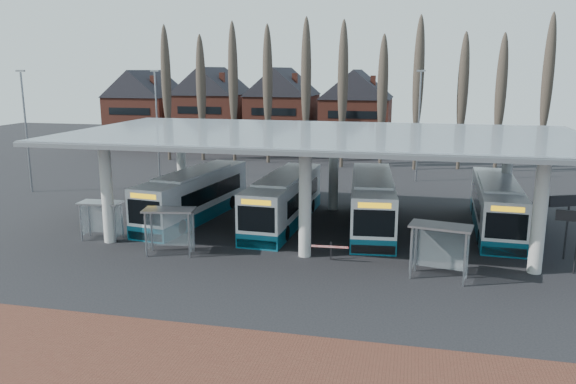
% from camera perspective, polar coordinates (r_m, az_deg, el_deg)
% --- Properties ---
extents(ground, '(140.00, 140.00, 0.00)m').
position_cam_1_polar(ground, '(29.29, 0.76, -8.03)').
color(ground, black).
rests_on(ground, ground).
extents(station_canopy, '(32.00, 16.00, 6.34)m').
position_cam_1_polar(station_canopy, '(35.62, 3.47, 5.03)').
color(station_canopy, '#BBBBB6').
rests_on(station_canopy, ground).
extents(poplar_row, '(45.10, 1.10, 14.50)m').
position_cam_1_polar(poplar_row, '(60.16, 7.45, 10.87)').
color(poplar_row, '#473D33').
rests_on(poplar_row, ground).
extents(townhouse_row, '(36.80, 10.30, 12.25)m').
position_cam_1_polar(townhouse_row, '(74.16, -4.13, 8.99)').
color(townhouse_row, brown).
rests_on(townhouse_row, ground).
extents(lamp_post_a, '(0.80, 0.16, 10.17)m').
position_cam_1_polar(lamp_post_a, '(54.52, -13.16, 6.89)').
color(lamp_post_a, slate).
rests_on(lamp_post_a, ground).
extents(lamp_post_b, '(0.80, 0.16, 10.17)m').
position_cam_1_polar(lamp_post_b, '(53.10, 13.12, 6.75)').
color(lamp_post_b, slate).
rests_on(lamp_post_b, ground).
extents(lamp_post_d, '(0.80, 0.16, 10.17)m').
position_cam_1_polar(lamp_post_d, '(51.94, -25.06, 5.80)').
color(lamp_post_d, slate).
rests_on(lamp_post_d, ground).
extents(bus_0, '(4.07, 12.23, 3.34)m').
position_cam_1_polar(bus_0, '(39.65, -9.48, -0.40)').
color(bus_0, white).
rests_on(bus_0, ground).
extents(bus_1, '(3.01, 12.02, 3.31)m').
position_cam_1_polar(bus_1, '(37.77, -0.40, -0.88)').
color(bus_1, white).
rests_on(bus_1, ground).
extents(bus_2, '(3.73, 12.41, 3.40)m').
position_cam_1_polar(bus_2, '(37.46, 8.53, -1.07)').
color(bus_2, white).
rests_on(bus_2, ground).
extents(bus_3, '(2.97, 11.79, 3.25)m').
position_cam_1_polar(bus_3, '(38.76, 20.39, -1.37)').
color(bus_3, white).
rests_on(bus_3, ground).
extents(shelter_0, '(2.62, 1.42, 2.36)m').
position_cam_1_polar(shelter_0, '(36.05, -18.37, -1.91)').
color(shelter_0, gray).
rests_on(shelter_0, ground).
extents(shelter_1, '(3.02, 1.87, 2.62)m').
position_cam_1_polar(shelter_1, '(32.18, -11.89, -2.87)').
color(shelter_1, gray).
rests_on(shelter_1, ground).
extents(shelter_2, '(3.20, 2.03, 2.76)m').
position_cam_1_polar(shelter_2, '(28.80, 15.25, -4.63)').
color(shelter_2, gray).
rests_on(shelter_2, ground).
extents(info_sign_1, '(2.27, 1.09, 3.60)m').
position_cam_1_polar(info_sign_1, '(33.81, 26.66, -1.25)').
color(info_sign_1, black).
rests_on(info_sign_1, ground).
extents(barrier, '(2.01, 0.59, 1.00)m').
position_cam_1_polar(barrier, '(30.55, 4.30, -5.66)').
color(barrier, black).
rests_on(barrier, ground).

